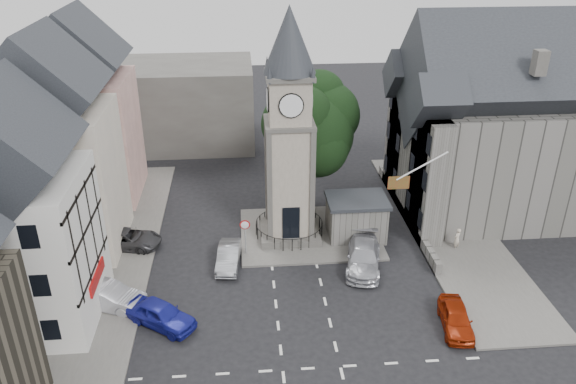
{
  "coord_description": "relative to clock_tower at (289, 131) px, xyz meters",
  "views": [
    {
      "loc": [
        -3.09,
        -27.28,
        21.11
      ],
      "look_at": [
        -0.34,
        5.0,
        5.04
      ],
      "focal_mm": 35.0,
      "sensor_mm": 36.0,
      "label": 1
    }
  ],
  "objects": [
    {
      "name": "ground",
      "position": [
        0.0,
        -7.99,
        -8.12
      ],
      "size": [
        120.0,
        120.0,
        0.0
      ],
      "primitive_type": "plane",
      "color": "black",
      "rests_on": "ground"
    },
    {
      "name": "pavement_west",
      "position": [
        -12.5,
        -1.99,
        -8.05
      ],
      "size": [
        6.0,
        30.0,
        0.14
      ],
      "primitive_type": "cube",
      "color": "#595651",
      "rests_on": "ground"
    },
    {
      "name": "pavement_east",
      "position": [
        12.0,
        0.01,
        -8.05
      ],
      "size": [
        6.0,
        26.0,
        0.14
      ],
      "primitive_type": "cube",
      "color": "#595651",
      "rests_on": "ground"
    },
    {
      "name": "central_island",
      "position": [
        1.5,
        0.01,
        -8.04
      ],
      "size": [
        10.0,
        8.0,
        0.16
      ],
      "primitive_type": "cube",
      "color": "#595651",
      "rests_on": "ground"
    },
    {
      "name": "road_markings",
      "position": [
        0.0,
        -13.49,
        -8.12
      ],
      "size": [
        20.0,
        8.0,
        0.01
      ],
      "primitive_type": "cube",
      "color": "silver",
      "rests_on": "ground"
    },
    {
      "name": "clock_tower",
      "position": [
        0.0,
        0.0,
        0.0
      ],
      "size": [
        4.86,
        4.86,
        16.25
      ],
      "color": "#4C4944",
      "rests_on": "ground"
    },
    {
      "name": "stone_shelter",
      "position": [
        4.8,
        -0.49,
        -6.57
      ],
      "size": [
        4.3,
        3.3,
        3.08
      ],
      "color": "#5F5D57",
      "rests_on": "ground"
    },
    {
      "name": "town_tree",
      "position": [
        2.0,
        5.01,
        -1.15
      ],
      "size": [
        7.2,
        7.2,
        10.8
      ],
      "color": "black",
      "rests_on": "ground"
    },
    {
      "name": "warning_sign_post",
      "position": [
        -3.2,
        -2.56,
        -6.09
      ],
      "size": [
        0.7,
        0.19,
        2.85
      ],
      "color": "black",
      "rests_on": "ground"
    },
    {
      "name": "terrace_pink",
      "position": [
        -15.5,
        8.01,
        -1.54
      ],
      "size": [
        8.1,
        7.6,
        12.8
      ],
      "color": "tan",
      "rests_on": "ground"
    },
    {
      "name": "terrace_cream",
      "position": [
        -15.5,
        0.01,
        -1.54
      ],
      "size": [
        8.1,
        7.6,
        12.8
      ],
      "color": "beige",
      "rests_on": "ground"
    },
    {
      "name": "terrace_tudor",
      "position": [
        -15.5,
        -7.99,
        -1.93
      ],
      "size": [
        8.1,
        7.6,
        12.0
      ],
      "color": "silver",
      "rests_on": "ground"
    },
    {
      "name": "backdrop_west",
      "position": [
        -12.0,
        20.01,
        -4.12
      ],
      "size": [
        20.0,
        10.0,
        8.0
      ],
      "primitive_type": "cube",
      "color": "#4C4944",
      "rests_on": "ground"
    },
    {
      "name": "east_building",
      "position": [
        15.59,
        3.01,
        -1.86
      ],
      "size": [
        14.4,
        11.4,
        12.6
      ],
      "color": "#5F5D57",
      "rests_on": "ground"
    },
    {
      "name": "east_boundary_wall",
      "position": [
        9.2,
        2.01,
        -7.67
      ],
      "size": [
        0.4,
        16.0,
        0.9
      ],
      "primitive_type": "cube",
      "color": "#5F5D57",
      "rests_on": "ground"
    },
    {
      "name": "flagpole",
      "position": [
        8.0,
        -3.99,
        -1.12
      ],
      "size": [
        3.68,
        0.1,
        2.74
      ],
      "color": "white",
      "rests_on": "ground"
    },
    {
      "name": "car_west_blue",
      "position": [
        -8.13,
        -9.32,
        -7.39
      ],
      "size": [
        4.53,
        3.9,
        1.47
      ],
      "primitive_type": "imported",
      "rotation": [
        0.0,
        0.0,
        0.96
      ],
      "color": "navy",
      "rests_on": "ground"
    },
    {
      "name": "car_west_silver",
      "position": [
        -11.49,
        -7.41,
        -7.35
      ],
      "size": [
        4.98,
        3.18,
        1.55
      ],
      "primitive_type": "imported",
      "rotation": [
        0.0,
        0.0,
        1.21
      ],
      "color": "#A2A3AA",
      "rests_on": "ground"
    },
    {
      "name": "car_west_grey",
      "position": [
        -11.5,
        -0.6,
        -7.46
      ],
      "size": [
        5.15,
        3.19,
        1.33
      ],
      "primitive_type": "imported",
      "rotation": [
        0.0,
        0.0,
        1.35
      ],
      "color": "#333335",
      "rests_on": "ground"
    },
    {
      "name": "car_island_silver",
      "position": [
        -4.36,
        -3.49,
        -7.46
      ],
      "size": [
        1.78,
        4.11,
        1.32
      ],
      "primitive_type": "imported",
      "rotation": [
        0.0,
        0.0,
        -0.1
      ],
      "color": "gray",
      "rests_on": "ground"
    },
    {
      "name": "car_island_east",
      "position": [
        4.56,
        -4.47,
        -7.35
      ],
      "size": [
        3.32,
        5.66,
        1.54
      ],
      "primitive_type": "imported",
      "rotation": [
        0.0,
        0.0,
        -0.23
      ],
      "color": "#B5B6BE",
      "rests_on": "ground"
    },
    {
      "name": "car_east_red",
      "position": [
        8.5,
        -10.99,
        -7.45
      ],
      "size": [
        2.15,
        4.14,
        1.34
      ],
      "primitive_type": "imported",
      "rotation": [
        0.0,
        0.0,
        -0.15
      ],
      "color": "#922108",
      "rests_on": "ground"
    },
    {
      "name": "pedestrian",
      "position": [
        11.5,
        -2.86,
        -7.3
      ],
      "size": [
        0.72,
        0.67,
        1.64
      ],
      "primitive_type": "imported",
      "rotation": [
        0.0,
        0.0,
        3.76
      ],
      "color": "beige",
      "rests_on": "ground"
    }
  ]
}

